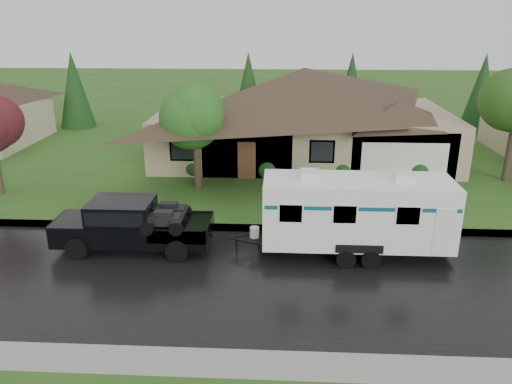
# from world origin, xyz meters

# --- Properties ---
(ground) EXTENTS (140.00, 140.00, 0.00)m
(ground) POSITION_xyz_m (0.00, 0.00, 0.00)
(ground) COLOR #2A561A
(ground) RESTS_ON ground
(road) EXTENTS (140.00, 8.00, 0.01)m
(road) POSITION_xyz_m (0.00, -2.00, 0.01)
(road) COLOR black
(road) RESTS_ON ground
(curb) EXTENTS (140.00, 0.50, 0.15)m
(curb) POSITION_xyz_m (0.00, 2.25, 0.07)
(curb) COLOR gray
(curb) RESTS_ON ground
(lawn) EXTENTS (140.00, 26.00, 0.15)m
(lawn) POSITION_xyz_m (0.00, 15.00, 0.07)
(lawn) COLOR #2A561A
(lawn) RESTS_ON ground
(house_main) EXTENTS (19.44, 10.80, 6.90)m
(house_main) POSITION_xyz_m (2.29, 13.84, 3.59)
(house_main) COLOR tan
(house_main) RESTS_ON lawn
(tree_left_green) EXTENTS (3.40, 3.40, 5.63)m
(tree_left_green) POSITION_xyz_m (-3.70, 7.26, 4.05)
(tree_left_green) COLOR #382B1E
(tree_left_green) RESTS_ON lawn
(shrub_row) EXTENTS (13.60, 1.00, 1.00)m
(shrub_row) POSITION_xyz_m (2.00, 9.30, 0.65)
(shrub_row) COLOR #143814
(shrub_row) RESTS_ON lawn
(pickup_truck) EXTENTS (6.07, 2.31, 2.02)m
(pickup_truck) POSITION_xyz_m (-5.23, 0.18, 1.08)
(pickup_truck) COLOR black
(pickup_truck) RESTS_ON ground
(travel_trailer) EXTENTS (7.49, 2.63, 3.36)m
(travel_trailer) POSITION_xyz_m (3.58, 0.18, 1.78)
(travel_trailer) COLOR white
(travel_trailer) RESTS_ON ground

